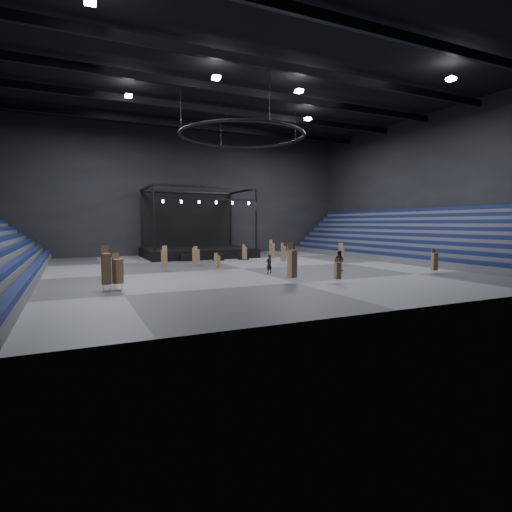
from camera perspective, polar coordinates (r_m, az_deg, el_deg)
name	(u,v)px	position (r m, az deg, el deg)	size (l,w,h in m)	color
floor	(242,269)	(39.85, -1.98, -1.82)	(50.00, 50.00, 0.00)	#555558
ceiling	(242,83)	(41.82, -2.05, 23.50)	(50.00, 42.00, 0.20)	black
wall_back	(186,192)	(59.68, -9.94, 8.93)	(50.00, 0.20, 18.00)	black
wall_front	(404,134)	(22.26, 20.33, 16.01)	(50.00, 0.20, 18.00)	black
wall_right	(427,187)	(54.59, 23.30, 9.03)	(0.20, 42.00, 18.00)	black
bleachers_right	(413,246)	(52.96, 21.55, 1.35)	(7.20, 40.00, 6.40)	#4A4A4C
stage	(196,246)	(55.00, -8.56, 1.45)	(14.00, 10.00, 9.20)	black
truss_ring	(242,136)	(40.49, -2.03, 16.78)	(12.30, 12.30, 5.15)	black
roof_girders	(242,91)	(41.57, -2.05, 22.45)	(49.00, 30.35, 0.70)	black
floodlights	(259,85)	(37.91, 0.50, 23.27)	(28.60, 16.60, 0.25)	white
flight_case_left	(186,258)	(48.38, -9.92, -0.26)	(1.21, 0.60, 0.81)	black
flight_case_mid	(218,257)	(48.46, -5.39, -0.16)	(1.30, 0.65, 0.87)	black
flight_case_right	(243,256)	(49.66, -1.83, -0.01)	(1.33, 0.67, 0.89)	black
chair_stack_0	(217,262)	(37.35, -5.58, -0.80)	(0.55, 0.55, 1.78)	silver
chair_stack_1	(283,253)	(43.79, 3.93, 0.37)	(0.56, 0.56, 2.40)	silver
chair_stack_2	(338,270)	(30.67, 11.60, -1.97)	(0.46, 0.46, 1.92)	silver
chair_stack_3	(106,268)	(28.41, -20.62, -1.63)	(0.61, 0.61, 3.03)	silver
chair_stack_4	(272,250)	(47.74, 2.29, 0.84)	(0.60, 0.60, 2.56)	silver
chair_stack_5	(244,253)	(46.97, -1.66, 0.47)	(0.46, 0.46, 2.02)	silver
chair_stack_6	(118,271)	(28.56, -19.16, -1.99)	(0.73, 0.73, 2.52)	silver
chair_stack_7	(164,258)	(38.62, -12.97, -0.26)	(0.66, 0.66, 2.41)	silver
chair_stack_8	(292,263)	(30.04, 5.18, -1.00)	(0.64, 0.64, 3.06)	silver
chair_stack_9	(197,256)	(42.26, -8.48, 0.03)	(0.57, 0.57, 2.12)	silver
chair_stack_10	(291,261)	(35.00, 5.04, -0.74)	(0.55, 0.55, 2.28)	silver
chair_stack_11	(195,256)	(42.58, -8.69, -0.04)	(0.54, 0.54, 1.96)	silver
chair_stack_12	(341,253)	(44.29, 12.07, 0.36)	(0.62, 0.62, 2.39)	silver
chair_stack_13	(434,261)	(38.85, 24.13, -0.66)	(0.52, 0.52, 2.28)	silver
man_center	(269,264)	(36.04, 1.88, -1.13)	(0.63, 0.41, 1.73)	black
crew_member	(339,261)	(38.70, 11.79, -0.67)	(0.94, 0.73, 1.94)	black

